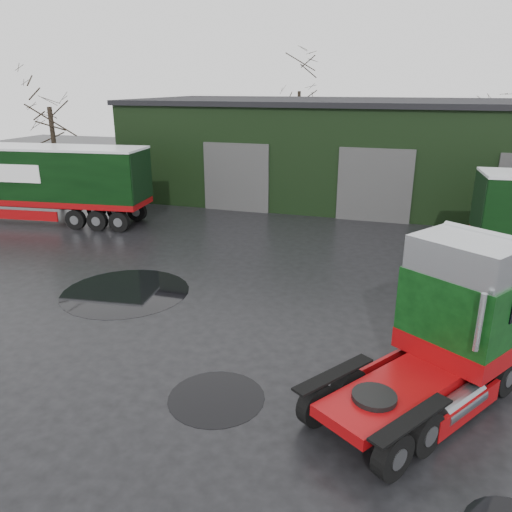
{
  "coord_description": "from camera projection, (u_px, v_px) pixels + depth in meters",
  "views": [
    {
      "loc": [
        3.98,
        -13.61,
        7.25
      ],
      "look_at": [
        -0.86,
        1.65,
        1.7
      ],
      "focal_mm": 35.0,
      "sensor_mm": 36.0,
      "label": 1
    }
  ],
  "objects": [
    {
      "name": "puddle_1",
      "position": [
        449.0,
        306.0,
        17.17
      ],
      "size": [
        2.66,
        2.66,
        0.01
      ],
      "primitive_type": "cylinder",
      "color": "black",
      "rests_on": "ground"
    },
    {
      "name": "trailer_left",
      "position": [
        28.0,
        184.0,
        27.15
      ],
      "size": [
        13.64,
        4.29,
        4.16
      ],
      "primitive_type": null,
      "rotation": [
        0.0,
        0.0,
        1.69
      ],
      "color": "silver",
      "rests_on": "ground"
    },
    {
      "name": "tree_back_a",
      "position": [
        299.0,
        114.0,
        42.95
      ],
      "size": [
        4.4,
        4.4,
        9.5
      ],
      "primitive_type": null,
      "color": "black",
      "rests_on": "ground"
    },
    {
      "name": "ground",
      "position": [
        266.0,
        326.0,
        15.77
      ],
      "size": [
        100.0,
        100.0,
        0.0
      ],
      "primitive_type": "plane",
      "color": "black"
    },
    {
      "name": "hero_tractor",
      "position": [
        421.0,
        334.0,
        11.14
      ],
      "size": [
        5.72,
        6.73,
        3.92
      ],
      "primitive_type": null,
      "rotation": [
        0.0,
        0.0,
        -0.59
      ],
      "color": "black",
      "rests_on": "ground"
    },
    {
      "name": "tree_left",
      "position": [
        53.0,
        136.0,
        30.05
      ],
      "size": [
        4.4,
        4.4,
        8.5
      ],
      "primitive_type": null,
      "color": "black",
      "rests_on": "ground"
    },
    {
      "name": "puddle_0",
      "position": [
        216.0,
        398.0,
        12.14
      ],
      "size": [
        2.37,
        2.37,
        0.01
      ],
      "primitive_type": "cylinder",
      "color": "black",
      "rests_on": "ground"
    },
    {
      "name": "tree_back_b",
      "position": [
        499.0,
        131.0,
        38.71
      ],
      "size": [
        4.4,
        4.4,
        7.5
      ],
      "primitive_type": null,
      "color": "black",
      "rests_on": "ground"
    },
    {
      "name": "puddle_2",
      "position": [
        126.0,
        292.0,
        18.31
      ],
      "size": [
        4.64,
        4.64,
        0.01
      ],
      "primitive_type": "cylinder",
      "color": "black",
      "rests_on": "ground"
    },
    {
      "name": "warehouse",
      "position": [
        384.0,
        151.0,
        32.18
      ],
      "size": [
        32.4,
        12.4,
        6.3
      ],
      "color": "black",
      "rests_on": "ground"
    }
  ]
}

